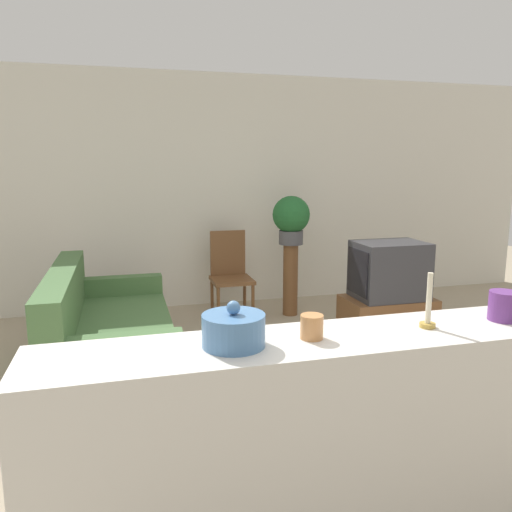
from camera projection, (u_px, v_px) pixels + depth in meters
The scene contains 13 objects.
ground_plane at pixel (278, 466), 2.80m from camera, with size 14.00×14.00×0.00m, color tan.
wall_back at pixel (190, 192), 5.81m from camera, with size 9.00×0.06×2.70m.
couch at pixel (106, 337), 4.06m from camera, with size 0.93×1.93×0.85m.
tv_stand at pixel (387, 318), 4.82m from camera, with size 0.84×0.51×0.41m.
television at pixel (389, 270), 4.73m from camera, with size 0.66×0.48×0.54m.
wooden_chair at pixel (230, 271), 5.54m from camera, with size 0.44×0.44×0.94m.
plant_stand at pixel (290, 280), 5.57m from camera, with size 0.16×0.16×0.80m.
potted_plant at pixel (291, 218), 5.44m from camera, with size 0.41×0.41×0.53m.
foreground_counter at pixel (319, 443), 2.16m from camera, with size 2.40×0.44×0.96m.
decorative_bowl at pixel (234, 330), 1.97m from camera, with size 0.25×0.25×0.19m.
candle_jar at pixel (312, 327), 2.06m from camera, with size 0.10×0.10×0.10m.
candlestick at pixel (428, 310), 2.19m from camera, with size 0.07×0.07×0.25m.
coffee_tin at pixel (504, 306), 2.30m from camera, with size 0.14×0.14×0.14m.
Camera 1 is at (-0.78, -2.42, 1.67)m, focal length 35.00 mm.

